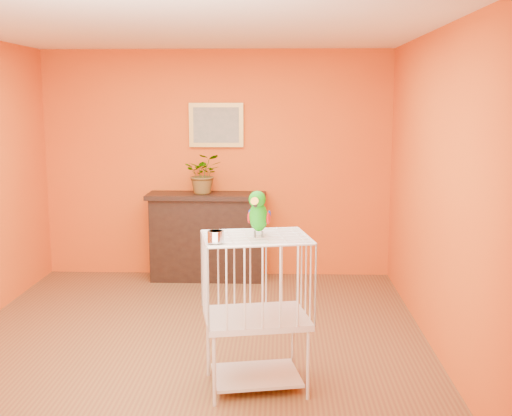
{
  "coord_description": "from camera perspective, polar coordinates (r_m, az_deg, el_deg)",
  "views": [
    {
      "loc": [
        0.74,
        -5.11,
        2.02
      ],
      "look_at": [
        0.57,
        -0.8,
        1.3
      ],
      "focal_mm": 45.0,
      "sensor_mm": 36.0,
      "label": 1
    }
  ],
  "objects": [
    {
      "name": "birdcage",
      "position": [
        4.55,
        0.0,
        -9.08
      ],
      "size": [
        0.8,
        0.68,
        1.1
      ],
      "rotation": [
        0.0,
        0.0,
        0.19
      ],
      "color": "beige",
      "rests_on": "ground"
    },
    {
      "name": "console_cabinet",
      "position": [
        7.34,
        -4.4,
        -2.53
      ],
      "size": [
        1.33,
        0.48,
        0.99
      ],
      "color": "black",
      "rests_on": "ground"
    },
    {
      "name": "potted_plant",
      "position": [
        7.27,
        -4.61,
        2.72
      ],
      "size": [
        0.43,
        0.47,
        0.35
      ],
      "primitive_type": "imported",
      "rotation": [
        0.0,
        0.0,
        0.06
      ],
      "color": "#26722D",
      "rests_on": "console_cabinet"
    },
    {
      "name": "framed_picture",
      "position": [
        7.37,
        -3.56,
        7.37
      ],
      "size": [
        0.62,
        0.04,
        0.5
      ],
      "color": "gold",
      "rests_on": "room_shell"
    },
    {
      "name": "feed_cup",
      "position": [
        4.2,
        -3.6,
        -2.55
      ],
      "size": [
        0.11,
        0.11,
        0.08
      ],
      "primitive_type": "cylinder",
      "color": "silver",
      "rests_on": "birdcage"
    },
    {
      "name": "parrot",
      "position": [
        4.36,
        0.22,
        -0.47
      ],
      "size": [
        0.17,
        0.3,
        0.33
      ],
      "rotation": [
        0.0,
        0.0,
        -0.2
      ],
      "color": "#59544C",
      "rests_on": "birdcage"
    },
    {
      "name": "ground",
      "position": [
        5.54,
        -5.7,
        -11.94
      ],
      "size": [
        4.5,
        4.5,
        0.0
      ],
      "primitive_type": "plane",
      "color": "brown",
      "rests_on": "ground"
    },
    {
      "name": "room_shell",
      "position": [
        5.18,
        -5.99,
        4.6
      ],
      "size": [
        4.5,
        4.5,
        4.5
      ],
      "color": "#DE5814",
      "rests_on": "ground"
    }
  ]
}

